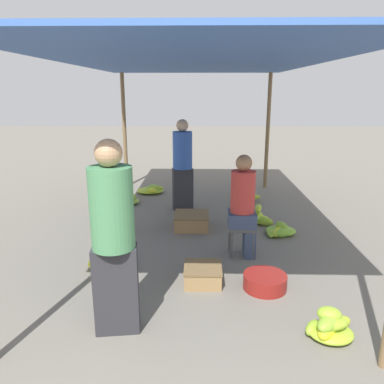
{
  "coord_description": "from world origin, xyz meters",
  "views": [
    {
      "loc": [
        0.1,
        -2.15,
        2.05
      ],
      "look_at": [
        0.0,
        2.28,
        0.84
      ],
      "focal_mm": 35.0,
      "sensor_mm": 36.0,
      "label": 1
    }
  ],
  "objects_px": {
    "basin_black": "(265,282)",
    "shopper_walking_mid": "(183,164)",
    "vendor_foreground": "(113,237)",
    "vendor_seated": "(244,205)",
    "crate_mid": "(203,274)",
    "banana_pile_left_1": "(109,262)",
    "banana_pile_right_3": "(246,196)",
    "banana_pile_right_1": "(280,231)",
    "banana_pile_left_2": "(116,225)",
    "stool": "(241,231)",
    "banana_pile_right_0": "(330,326)",
    "banana_pile_left_3": "(151,190)",
    "crate_near": "(192,221)",
    "banana_pile_right_2": "(256,217)",
    "banana_pile_left_0": "(126,200)"
  },
  "relations": [
    {
      "from": "stool",
      "to": "basin_black",
      "type": "bearing_deg",
      "value": -78.58
    },
    {
      "from": "vendor_seated",
      "to": "shopper_walking_mid",
      "type": "height_order",
      "value": "shopper_walking_mid"
    },
    {
      "from": "banana_pile_left_2",
      "to": "banana_pile_right_0",
      "type": "distance_m",
      "value": 3.47
    },
    {
      "from": "banana_pile_left_3",
      "to": "banana_pile_right_0",
      "type": "xyz_separation_m",
      "value": [
        2.12,
        -4.59,
        0.03
      ]
    },
    {
      "from": "crate_near",
      "to": "vendor_foreground",
      "type": "bearing_deg",
      "value": -103.05
    },
    {
      "from": "banana_pile_left_0",
      "to": "vendor_foreground",
      "type": "bearing_deg",
      "value": -79.99
    },
    {
      "from": "banana_pile_left_1",
      "to": "banana_pile_right_3",
      "type": "xyz_separation_m",
      "value": [
        1.95,
        2.92,
        -0.01
      ]
    },
    {
      "from": "vendor_foreground",
      "to": "banana_pile_right_2",
      "type": "bearing_deg",
      "value": 60.01
    },
    {
      "from": "basin_black",
      "to": "shopper_walking_mid",
      "type": "height_order",
      "value": "shopper_walking_mid"
    },
    {
      "from": "vendor_foreground",
      "to": "vendor_seated",
      "type": "xyz_separation_m",
      "value": [
        1.26,
        1.58,
        -0.2
      ]
    },
    {
      "from": "banana_pile_left_0",
      "to": "vendor_seated",
      "type": "bearing_deg",
      "value": -48.78
    },
    {
      "from": "basin_black",
      "to": "banana_pile_right_3",
      "type": "height_order",
      "value": "banana_pile_right_3"
    },
    {
      "from": "vendor_seated",
      "to": "crate_mid",
      "type": "relative_size",
      "value": 3.17
    },
    {
      "from": "banana_pile_left_3",
      "to": "crate_near",
      "type": "relative_size",
      "value": 1.08
    },
    {
      "from": "vendor_seated",
      "to": "banana_pile_left_2",
      "type": "xyz_separation_m",
      "value": [
        -1.82,
        0.87,
        -0.6
      ]
    },
    {
      "from": "banana_pile_left_2",
      "to": "banana_pile_right_0",
      "type": "relative_size",
      "value": 0.97
    },
    {
      "from": "vendor_foreground",
      "to": "banana_pile_left_0",
      "type": "xyz_separation_m",
      "value": [
        -0.67,
        3.78,
        -0.8
      ]
    },
    {
      "from": "stool",
      "to": "vendor_seated",
      "type": "relative_size",
      "value": 0.31
    },
    {
      "from": "banana_pile_right_0",
      "to": "shopper_walking_mid",
      "type": "height_order",
      "value": "shopper_walking_mid"
    },
    {
      "from": "vendor_foreground",
      "to": "banana_pile_left_1",
      "type": "distance_m",
      "value": 1.43
    },
    {
      "from": "banana_pile_right_1",
      "to": "crate_mid",
      "type": "bearing_deg",
      "value": -128.48
    },
    {
      "from": "stool",
      "to": "crate_mid",
      "type": "relative_size",
      "value": 0.98
    },
    {
      "from": "banana_pile_right_3",
      "to": "crate_near",
      "type": "relative_size",
      "value": 1.0
    },
    {
      "from": "banana_pile_left_0",
      "to": "banana_pile_left_1",
      "type": "xyz_separation_m",
      "value": [
        0.32,
        -2.63,
        0.02
      ]
    },
    {
      "from": "banana_pile_left_3",
      "to": "basin_black",
      "type": "bearing_deg",
      "value": -65.83
    },
    {
      "from": "banana_pile_right_2",
      "to": "shopper_walking_mid",
      "type": "bearing_deg",
      "value": 149.63
    },
    {
      "from": "banana_pile_right_1",
      "to": "banana_pile_left_2",
      "type": "bearing_deg",
      "value": 175.88
    },
    {
      "from": "stool",
      "to": "banana_pile_left_3",
      "type": "height_order",
      "value": "stool"
    },
    {
      "from": "banana_pile_right_0",
      "to": "shopper_walking_mid",
      "type": "xyz_separation_m",
      "value": [
        -1.42,
        3.57,
        0.72
      ]
    },
    {
      "from": "banana_pile_left_0",
      "to": "banana_pile_right_1",
      "type": "distance_m",
      "value": 2.96
    },
    {
      "from": "banana_pile_left_0",
      "to": "banana_pile_left_1",
      "type": "relative_size",
      "value": 0.98
    },
    {
      "from": "banana_pile_left_0",
      "to": "shopper_walking_mid",
      "type": "height_order",
      "value": "shopper_walking_mid"
    },
    {
      "from": "banana_pile_left_2",
      "to": "banana_pile_right_3",
      "type": "height_order",
      "value": "banana_pile_right_3"
    },
    {
      "from": "banana_pile_right_3",
      "to": "banana_pile_left_3",
      "type": "bearing_deg",
      "value": 166.2
    },
    {
      "from": "basin_black",
      "to": "crate_near",
      "type": "height_order",
      "value": "crate_near"
    },
    {
      "from": "banana_pile_left_0",
      "to": "banana_pile_right_1",
      "type": "xyz_separation_m",
      "value": [
        2.55,
        -1.51,
        -0.01
      ]
    },
    {
      "from": "banana_pile_left_2",
      "to": "crate_mid",
      "type": "bearing_deg",
      "value": -50.74
    },
    {
      "from": "vendor_seated",
      "to": "crate_near",
      "type": "xyz_separation_m",
      "value": [
        -0.67,
        0.96,
        -0.56
      ]
    },
    {
      "from": "banana_pile_left_1",
      "to": "crate_near",
      "type": "distance_m",
      "value": 1.68
    },
    {
      "from": "shopper_walking_mid",
      "to": "banana_pile_right_2",
      "type": "bearing_deg",
      "value": -30.37
    },
    {
      "from": "vendor_seated",
      "to": "crate_mid",
      "type": "xyz_separation_m",
      "value": [
        -0.51,
        -0.73,
        -0.58
      ]
    },
    {
      "from": "stool",
      "to": "banana_pile_left_1",
      "type": "xyz_separation_m",
      "value": [
        -1.59,
        -0.43,
        -0.24
      ]
    },
    {
      "from": "crate_mid",
      "to": "shopper_walking_mid",
      "type": "relative_size",
      "value": 0.26
    },
    {
      "from": "crate_near",
      "to": "crate_mid",
      "type": "xyz_separation_m",
      "value": [
        0.16,
        -1.69,
        -0.02
      ]
    },
    {
      "from": "stool",
      "to": "banana_pile_left_0",
      "type": "bearing_deg",
      "value": 130.93
    },
    {
      "from": "banana_pile_left_2",
      "to": "banana_pile_right_3",
      "type": "relative_size",
      "value": 0.91
    },
    {
      "from": "banana_pile_right_3",
      "to": "shopper_walking_mid",
      "type": "xyz_separation_m",
      "value": [
        -1.19,
        -0.56,
        0.74
      ]
    },
    {
      "from": "banana_pile_right_3",
      "to": "banana_pile_left_0",
      "type": "bearing_deg",
      "value": -172.81
    },
    {
      "from": "vendor_seated",
      "to": "crate_mid",
      "type": "height_order",
      "value": "vendor_seated"
    },
    {
      "from": "shopper_walking_mid",
      "to": "banana_pile_left_3",
      "type": "bearing_deg",
      "value": 124.28
    }
  ]
}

